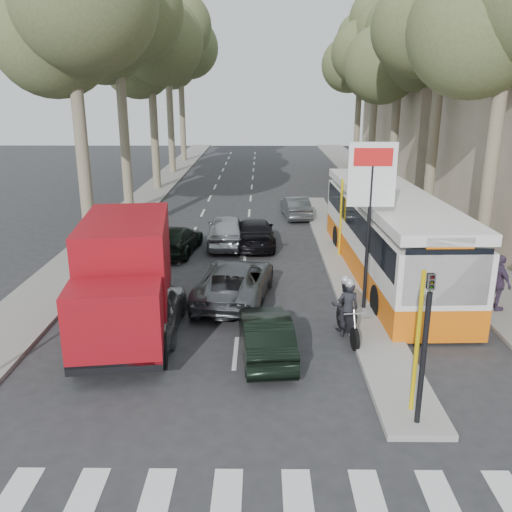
{
  "coord_description": "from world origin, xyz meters",
  "views": [
    {
      "loc": [
        -0.19,
        -11.81,
        7.16
      ],
      "look_at": [
        -0.36,
        6.12,
        1.6
      ],
      "focal_mm": 38.0,
      "sensor_mm": 36.0,
      "label": 1
    }
  ],
  "objects": [
    {
      "name": "sidewalk_right",
      "position": [
        8.6,
        25.0,
        0.06
      ],
      "size": [
        3.2,
        70.0,
        0.12
      ],
      "primitive_type": "cube",
      "color": "gray",
      "rests_on": "ground"
    },
    {
      "name": "building_far",
      "position": [
        15.5,
        34.0,
        8.0
      ],
      "size": [
        11.0,
        20.0,
        16.0
      ],
      "primitive_type": "cube",
      "color": "#B7A88E",
      "rests_on": "ground"
    },
    {
      "name": "queue_car_a",
      "position": [
        -1.1,
        6.0,
        0.7
      ],
      "size": [
        2.95,
        5.29,
        1.4
      ],
      "primitive_type": "imported",
      "rotation": [
        0.0,
        0.0,
        3.01
      ],
      "color": "#4E5155",
      "rests_on": "ground"
    },
    {
      "name": "red_truck",
      "position": [
        -4.23,
        3.37,
        1.81
      ],
      "size": [
        3.23,
        6.68,
        3.43
      ],
      "rotation": [
        0.0,
        0.0,
        0.13
      ],
      "color": "black",
      "rests_on": "ground"
    },
    {
      "name": "tree_r_c",
      "position": [
        9.03,
        26.11,
        9.69
      ],
      "size": [
        7.4,
        7.2,
        13.32
      ],
      "color": "#6B604C",
      "rests_on": "ground"
    },
    {
      "name": "motorcycle",
      "position": [
        2.37,
        3.23,
        0.86
      ],
      "size": [
        0.88,
        2.22,
        1.89
      ],
      "rotation": [
        0.0,
        0.0,
        0.12
      ],
      "color": "black",
      "rests_on": "ground"
    },
    {
      "name": "traffic_island",
      "position": [
        3.25,
        11.0,
        0.08
      ],
      "size": [
        1.5,
        26.0,
        0.16
      ],
      "primitive_type": "cube",
      "color": "gray",
      "rests_on": "ground"
    },
    {
      "name": "tree_l_b",
      "position": [
        -7.97,
        20.11,
        11.07
      ],
      "size": [
        7.4,
        7.2,
        14.88
      ],
      "color": "#6B604C",
      "rests_on": "ground"
    },
    {
      "name": "tree_r_d",
      "position": [
        9.13,
        34.11,
        11.07
      ],
      "size": [
        7.4,
        7.2,
        14.88
      ],
      "color": "#6B604C",
      "rests_on": "ground"
    },
    {
      "name": "queue_car_d",
      "position": [
        1.8,
        18.85,
        0.62
      ],
      "size": [
        1.71,
        3.86,
        1.23
      ],
      "primitive_type": "imported",
      "rotation": [
        0.0,
        0.0,
        3.25
      ],
      "color": "#4A4D51",
      "rests_on": "ground"
    },
    {
      "name": "queue_car_e",
      "position": [
        -4.0,
        11.74,
        0.61
      ],
      "size": [
        2.18,
        4.36,
        1.22
      ],
      "primitive_type": "imported",
      "rotation": [
        0.0,
        0.0,
        3.03
      ],
      "color": "black",
      "rests_on": "ground"
    },
    {
      "name": "median_left",
      "position": [
        -8.0,
        28.0,
        0.06
      ],
      "size": [
        2.4,
        64.0,
        0.12
      ],
      "primitive_type": "cube",
      "color": "gray",
      "rests_on": "ground"
    },
    {
      "name": "pedestrian_near",
      "position": [
        7.61,
        4.95,
        1.06
      ],
      "size": [
        0.83,
        1.21,
        1.89
      ],
      "primitive_type": "imported",
      "rotation": [
        0.0,
        0.0,
        1.86
      ],
      "color": "#463550",
      "rests_on": "sidewalk_right"
    },
    {
      "name": "silver_hatchback",
      "position": [
        -3.5,
        3.39,
        0.74
      ],
      "size": [
        1.81,
        4.38,
        1.48
      ],
      "primitive_type": "imported",
      "rotation": [
        0.0,
        0.0,
        3.15
      ],
      "color": "#96999D",
      "rests_on": "ground"
    },
    {
      "name": "traffic_light_island",
      "position": [
        3.25,
        -1.5,
        2.49
      ],
      "size": [
        0.16,
        0.41,
        3.6
      ],
      "color": "black",
      "rests_on": "ground"
    },
    {
      "name": "city_bus",
      "position": [
        4.8,
        8.83,
        1.78
      ],
      "size": [
        3.2,
        12.89,
        3.37
      ],
      "rotation": [
        0.0,
        0.0,
        0.03
      ],
      "color": "orange",
      "rests_on": "ground"
    },
    {
      "name": "ground",
      "position": [
        0.0,
        0.0,
        0.0
      ],
      "size": [
        120.0,
        120.0,
        0.0
      ],
      "primitive_type": "plane",
      "color": "#28282B",
      "rests_on": "ground"
    },
    {
      "name": "tree_r_b",
      "position": [
        9.23,
        18.11,
        11.42
      ],
      "size": [
        7.4,
        7.2,
        15.27
      ],
      "color": "#6B604C",
      "rests_on": "ground"
    },
    {
      "name": "billboard",
      "position": [
        3.25,
        5.0,
        3.7
      ],
      "size": [
        1.5,
        12.1,
        5.6
      ],
      "color": "yellow",
      "rests_on": "ground"
    },
    {
      "name": "queue_car_b",
      "position": [
        -0.5,
        12.85,
        0.66
      ],
      "size": [
        2.06,
        4.63,
        1.32
      ],
      "primitive_type": "imported",
      "rotation": [
        0.0,
        0.0,
        3.19
      ],
      "color": "black",
      "rests_on": "ground"
    },
    {
      "name": "queue_car_c",
      "position": [
        -1.83,
        13.0,
        0.75
      ],
      "size": [
        1.97,
        4.46,
        1.49
      ],
      "primitive_type": "imported",
      "rotation": [
        0.0,
        0.0,
        3.19
      ],
      "color": "#A4A6AC",
      "rests_on": "ground"
    },
    {
      "name": "tree_l_a",
      "position": [
        -7.87,
        12.11,
        10.38
      ],
      "size": [
        7.4,
        7.2,
        14.1
      ],
      "color": "#6B604C",
      "rests_on": "ground"
    },
    {
      "name": "tree_r_e",
      "position": [
        9.23,
        42.11,
        10.38
      ],
      "size": [
        7.4,
        7.2,
        14.1
      ],
      "color": "#6B604C",
      "rests_on": "ground"
    },
    {
      "name": "tree_l_d",
      "position": [
        -7.87,
        36.11,
        11.76
      ],
      "size": [
        7.4,
        7.2,
        15.66
      ],
      "color": "#6B604C",
      "rests_on": "ground"
    },
    {
      "name": "dark_hatchback",
      "position": [
        -0.05,
        1.9,
        0.63
      ],
      "size": [
        1.7,
        3.93,
        1.26
      ],
      "primitive_type": "imported",
      "rotation": [
        0.0,
        0.0,
        3.24
      ],
      "color": "black",
      "rests_on": "ground"
    },
    {
      "name": "tree_l_c",
      "position": [
        -7.77,
        28.11,
        10.04
      ],
      "size": [
        7.4,
        7.2,
        13.71
      ],
      "color": "#6B604C",
      "rests_on": "ground"
    },
    {
      "name": "tree_l_e",
      "position": [
        -7.97,
        44.11,
        10.73
      ],
      "size": [
        7.4,
        7.2,
        14.49
      ],
      "color": "#6B604C",
      "rests_on": "ground"
    }
  ]
}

